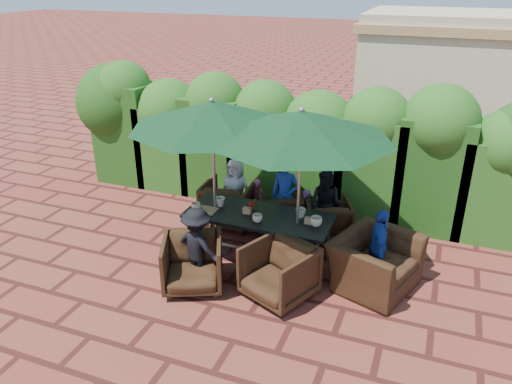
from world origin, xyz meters
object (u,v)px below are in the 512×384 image
(dining_table, at_px, (259,219))
(chair_near_left, at_px, (193,261))
(chair_far_right, at_px, (327,217))
(chair_near_right, at_px, (279,270))
(umbrella_right, at_px, (301,125))
(chair_far_left, at_px, (229,201))
(chair_end_right, at_px, (375,255))
(umbrella_left, at_px, (212,115))
(chair_far_mid, at_px, (280,209))

(dining_table, relative_size, chair_near_left, 2.65)
(chair_far_right, height_order, chair_near_right, chair_near_right)
(umbrella_right, bearing_deg, chair_near_left, -140.63)
(chair_far_right, relative_size, chair_near_right, 0.87)
(dining_table, bearing_deg, chair_far_left, 135.26)
(umbrella_right, height_order, chair_end_right, umbrella_right)
(dining_table, distance_m, umbrella_right, 1.66)
(chair_near_left, xyz_separation_m, chair_near_right, (1.19, 0.20, 0.01))
(chair_near_right, bearing_deg, dining_table, 149.22)
(dining_table, relative_size, chair_end_right, 1.92)
(chair_far_left, bearing_deg, chair_near_right, 126.90)
(umbrella_left, bearing_deg, dining_table, 0.77)
(umbrella_left, height_order, chair_far_mid, umbrella_left)
(chair_far_mid, bearing_deg, chair_near_right, 83.57)
(chair_far_right, height_order, chair_near_left, chair_near_left)
(chair_far_mid, xyz_separation_m, chair_near_left, (-0.58, -2.06, 0.04))
(umbrella_left, distance_m, chair_far_mid, 2.22)
(chair_end_right, bearing_deg, dining_table, 105.66)
(chair_near_left, distance_m, chair_near_right, 1.21)
(chair_far_right, distance_m, chair_near_right, 1.86)
(chair_far_mid, height_order, chair_far_right, chair_far_mid)
(umbrella_right, relative_size, chair_far_right, 3.46)
(umbrella_right, bearing_deg, chair_far_left, 147.96)
(dining_table, distance_m, chair_far_right, 1.33)
(umbrella_right, xyz_separation_m, chair_near_left, (-1.20, -0.99, -1.80))
(chair_far_mid, xyz_separation_m, chair_near_right, (0.61, -1.85, 0.05))
(umbrella_right, distance_m, chair_near_left, 2.38)
(chair_far_left, height_order, chair_near_right, chair_far_left)
(umbrella_right, distance_m, chair_end_right, 2.07)
(umbrella_right, bearing_deg, chair_far_mid, 120.30)
(dining_table, xyz_separation_m, umbrella_right, (0.62, -0.06, 1.54))
(umbrella_left, relative_size, chair_near_right, 2.90)
(chair_end_right, bearing_deg, chair_far_left, 88.79)
(chair_far_left, bearing_deg, dining_table, 131.20)
(umbrella_left, relative_size, chair_near_left, 2.97)
(dining_table, distance_m, chair_near_left, 1.23)
(chair_far_left, height_order, chair_end_right, chair_end_right)
(chair_far_right, bearing_deg, chair_near_right, 59.26)
(umbrella_left, height_order, chair_near_left, umbrella_left)
(umbrella_right, bearing_deg, dining_table, 174.51)
(dining_table, distance_m, chair_near_right, 1.07)
(chair_far_left, height_order, chair_near_left, chair_far_left)
(chair_far_left, distance_m, chair_near_right, 2.29)
(umbrella_right, distance_m, chair_far_right, 2.14)
(umbrella_right, relative_size, chair_near_left, 3.08)
(umbrella_left, bearing_deg, chair_near_right, -32.21)
(chair_far_left, bearing_deg, chair_end_right, 155.31)
(chair_near_left, relative_size, chair_near_right, 0.98)
(chair_far_mid, bearing_deg, umbrella_right, 95.52)
(umbrella_right, bearing_deg, umbrella_left, 177.87)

